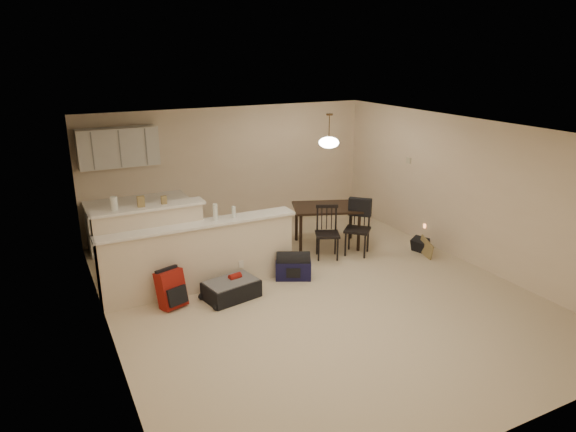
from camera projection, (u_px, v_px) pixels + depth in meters
room at (316, 215)px, 7.54m from camera, size 7.00×7.02×2.50m
breakfast_bar at (183, 254)px, 7.82m from camera, size 3.08×0.58×1.39m
upper_cabinets at (118, 147)px, 9.22m from camera, size 1.40×0.34×0.70m
kitchen_counter at (138, 224)px, 9.64m from camera, size 1.80×0.60×0.90m
thermostat at (409, 160)px, 10.06m from camera, size 0.02×0.12×0.12m
jar at (114, 204)px, 7.28m from camera, size 0.10×0.10×0.20m
cereal_box at (141, 202)px, 7.45m from camera, size 0.10×0.07×0.16m
small_box at (164, 200)px, 7.59m from camera, size 0.08×0.06×0.12m
bottle_a at (215, 212)px, 7.79m from camera, size 0.07×0.07×0.26m
bottle_b at (234, 212)px, 7.93m from camera, size 0.06×0.06×0.18m
dining_table at (327, 211)px, 9.62m from camera, size 1.46×1.22×0.78m
pendant_lamp at (329, 142)px, 9.22m from camera, size 0.36×0.36×0.62m
dining_chair_near at (327, 233)px, 9.11m from camera, size 0.54×0.53×0.94m
dining_chair_far at (357, 228)px, 9.27m from camera, size 0.60×0.60×0.99m
suitcase at (231, 290)px, 7.71m from camera, size 0.87×0.65×0.26m
red_backpack at (171, 289)px, 7.41m from camera, size 0.42×0.34×0.55m
navy_duffel at (293, 269)px, 8.38m from camera, size 0.65×0.54×0.31m
black_daypack at (421, 245)px, 9.48m from camera, size 0.29×0.34×0.26m
cardboard_sheet at (426, 248)px, 9.25m from camera, size 0.11×0.42×0.33m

